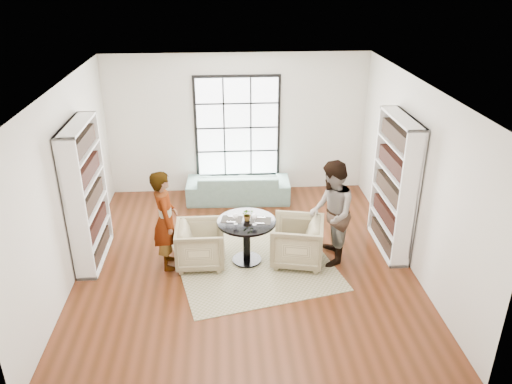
{
  "coord_description": "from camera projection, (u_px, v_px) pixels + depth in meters",
  "views": [
    {
      "loc": [
        -0.32,
        -7.23,
        4.65
      ],
      "look_at": [
        0.22,
        0.4,
        1.11
      ],
      "focal_mm": 35.0,
      "sensor_mm": 36.0,
      "label": 1
    }
  ],
  "objects": [
    {
      "name": "room_shell",
      "position": [
        243.0,
        181.0,
        8.48
      ],
      "size": [
        6.0,
        6.01,
        6.0
      ],
      "color": "silver",
      "rests_on": "ground"
    },
    {
      "name": "wine_glass_right",
      "position": [
        255.0,
        217.0,
        8.02
      ],
      "size": [
        0.09,
        0.09,
        0.19
      ],
      "color": "silver",
      "rests_on": "pedestal_table"
    },
    {
      "name": "wine_glass_left",
      "position": [
        236.0,
        217.0,
        8.03
      ],
      "size": [
        0.08,
        0.08,
        0.19
      ],
      "color": "silver",
      "rests_on": "pedestal_table"
    },
    {
      "name": "placemat_left",
      "position": [
        232.0,
        219.0,
        8.23
      ],
      "size": [
        0.38,
        0.31,
        0.01
      ],
      "primitive_type": "cube",
      "rotation": [
        0.0,
        0.0,
        -0.16
      ],
      "color": "#272521",
      "rests_on": "pedestal_table"
    },
    {
      "name": "person_right",
      "position": [
        331.0,
        214.0,
        8.17
      ],
      "size": [
        0.78,
        0.95,
        1.8
      ],
      "primitive_type": "imported",
      "rotation": [
        0.0,
        0.0,
        -1.69
      ],
      "color": "gray",
      "rests_on": "ground"
    },
    {
      "name": "armchair_right",
      "position": [
        297.0,
        242.0,
        8.35
      ],
      "size": [
        1.01,
        1.0,
        0.78
      ],
      "primitive_type": "imported",
      "rotation": [
        0.0,
        0.0,
        -1.79
      ],
      "color": "tan",
      "rests_on": "ground"
    },
    {
      "name": "sofa",
      "position": [
        238.0,
        186.0,
        10.6
      ],
      "size": [
        2.19,
        0.92,
        0.63
      ],
      "primitive_type": "imported",
      "rotation": [
        0.0,
        0.0,
        3.11
      ],
      "color": "gray",
      "rests_on": "ground"
    },
    {
      "name": "armchair_left",
      "position": [
        201.0,
        245.0,
        8.3
      ],
      "size": [
        0.81,
        0.78,
        0.73
      ],
      "primitive_type": "imported",
      "rotation": [
        0.0,
        0.0,
        1.57
      ],
      "color": "tan",
      "rests_on": "ground"
    },
    {
      "name": "placemat_right",
      "position": [
        261.0,
        221.0,
        8.19
      ],
      "size": [
        0.38,
        0.31,
        0.01
      ],
      "primitive_type": "cube",
      "rotation": [
        0.0,
        0.0,
        -0.16
      ],
      "color": "#272521",
      "rests_on": "pedestal_table"
    },
    {
      "name": "rug",
      "position": [
        253.0,
        261.0,
        8.5
      ],
      "size": [
        3.01,
        3.01,
        0.01
      ],
      "primitive_type": "cube",
      "rotation": [
        0.0,
        0.0,
        0.23
      ],
      "color": "tan",
      "rests_on": "ground"
    },
    {
      "name": "ground",
      "position": [
        245.0,
        261.0,
        8.51
      ],
      "size": [
        6.0,
        6.0,
        0.0
      ],
      "primitive_type": "plane",
      "color": "#5B2A15"
    },
    {
      "name": "flower_centerpiece",
      "position": [
        247.0,
        214.0,
        8.17
      ],
      "size": [
        0.22,
        0.2,
        0.21
      ],
      "primitive_type": "imported",
      "rotation": [
        0.0,
        0.0,
        0.17
      ],
      "color": "gray",
      "rests_on": "pedestal_table"
    },
    {
      "name": "cutlery_right",
      "position": [
        261.0,
        220.0,
        8.19
      ],
      "size": [
        0.17,
        0.24,
        0.01
      ],
      "primitive_type": null,
      "rotation": [
        0.0,
        0.0,
        -0.16
      ],
      "color": "silver",
      "rests_on": "placemat_right"
    },
    {
      "name": "person_left",
      "position": [
        165.0,
        220.0,
        8.06
      ],
      "size": [
        0.51,
        0.68,
        1.7
      ],
      "primitive_type": "imported",
      "rotation": [
        0.0,
        0.0,
        1.74
      ],
      "color": "gray",
      "rests_on": "ground"
    },
    {
      "name": "cutlery_left",
      "position": [
        232.0,
        219.0,
        8.23
      ],
      "size": [
        0.17,
        0.24,
        0.01
      ],
      "primitive_type": null,
      "rotation": [
        0.0,
        0.0,
        -0.16
      ],
      "color": "silver",
      "rests_on": "placemat_left"
    },
    {
      "name": "pedestal_table",
      "position": [
        247.0,
        232.0,
        8.29
      ],
      "size": [
        0.97,
        0.97,
        0.78
      ],
      "rotation": [
        0.0,
        0.0,
        -0.16
      ],
      "color": "black",
      "rests_on": "ground"
    }
  ]
}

